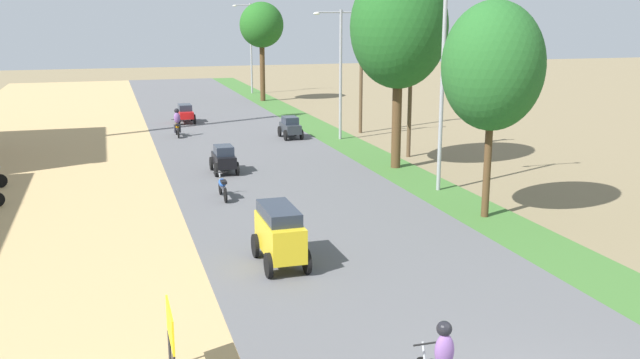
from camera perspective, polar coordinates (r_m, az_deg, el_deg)
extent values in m
cylinder|color=black|center=(31.46, -24.62, -0.10)|extent=(0.56, 0.06, 0.56)
cylinder|color=#262628|center=(14.65, -12.16, -13.37)|extent=(0.06, 0.06, 0.80)
cube|color=yellow|center=(13.88, -12.13, -11.50)|extent=(0.04, 1.30, 0.70)
cylinder|color=#4C351E|center=(24.79, 13.51, 1.55)|extent=(0.26, 0.26, 4.04)
ellipsoid|color=#215923|center=(24.36, 13.92, 8.98)|extent=(3.44, 3.44, 4.35)
cylinder|color=#4C351E|center=(32.23, 6.28, 5.24)|extent=(0.44, 0.44, 4.88)
ellipsoid|color=#1D541E|center=(31.93, 6.46, 12.27)|extent=(4.37, 4.37, 5.47)
cylinder|color=#4C351E|center=(58.06, -4.72, 8.94)|extent=(0.41, 0.41, 5.14)
ellipsoid|color=#1F581C|center=(57.90, -4.79, 12.47)|extent=(3.55, 3.55, 3.63)
cylinder|color=gray|center=(27.98, 9.93, 7.49)|extent=(0.16, 0.16, 8.36)
cylinder|color=gray|center=(39.54, 1.69, 8.47)|extent=(0.16, 0.16, 7.20)
cylinder|color=gray|center=(39.19, 0.73, 13.48)|extent=(1.40, 0.08, 0.08)
ellipsoid|color=silver|center=(38.98, -0.28, 13.38)|extent=(0.36, 0.20, 0.14)
cylinder|color=gray|center=(39.64, 2.71, 13.46)|extent=(1.40, 0.08, 0.08)
ellipsoid|color=silver|center=(39.88, 3.68, 13.35)|extent=(0.36, 0.20, 0.14)
cylinder|color=gray|center=(63.87, -5.64, 10.56)|extent=(0.16, 0.16, 7.92)
cylinder|color=gray|center=(63.68, -6.35, 13.97)|extent=(1.40, 0.08, 0.08)
ellipsoid|color=silver|center=(63.55, -6.99, 13.89)|extent=(0.36, 0.20, 0.14)
cylinder|color=gray|center=(63.95, -5.08, 13.99)|extent=(1.40, 0.08, 0.08)
ellipsoid|color=silver|center=(64.10, -4.45, 13.94)|extent=(0.36, 0.20, 0.14)
cylinder|color=brown|center=(34.93, 7.40, 8.35)|extent=(0.20, 0.20, 8.06)
cube|color=#473323|center=(34.81, 7.57, 14.14)|extent=(1.80, 0.10, 0.10)
cylinder|color=brown|center=(42.04, 3.39, 10.06)|extent=(0.20, 0.20, 9.26)
cube|color=gold|center=(19.64, -3.29, -4.62)|extent=(0.95, 2.40, 0.95)
cube|color=#232B38|center=(19.55, -3.39, -2.72)|extent=(0.87, 2.00, 0.35)
cylinder|color=black|center=(20.50, -5.31, -5.39)|extent=(0.12, 0.68, 0.68)
cylinder|color=black|center=(20.72, -2.40, -5.13)|extent=(0.12, 0.68, 0.68)
cylinder|color=black|center=(18.90, -4.24, -7.00)|extent=(0.12, 0.68, 0.68)
cylinder|color=black|center=(19.14, -1.09, -6.70)|extent=(0.12, 0.68, 0.68)
cube|color=black|center=(31.48, -7.85, 1.60)|extent=(0.84, 1.95, 0.50)
cube|color=#232B38|center=(31.34, -7.86, 2.39)|extent=(0.77, 1.10, 0.40)
cylinder|color=black|center=(32.15, -8.86, 1.30)|extent=(0.10, 0.60, 0.60)
cylinder|color=black|center=(32.29, -7.21, 1.40)|extent=(0.10, 0.60, 0.60)
cylinder|color=black|center=(30.79, -8.49, 0.78)|extent=(0.10, 0.60, 0.60)
cylinder|color=black|center=(30.93, -6.77, 0.90)|extent=(0.10, 0.60, 0.60)
cube|color=#282D33|center=(40.09, -2.43, 4.21)|extent=(0.84, 1.95, 0.50)
cube|color=#232B38|center=(40.07, -2.46, 4.86)|extent=(0.77, 1.10, 0.40)
cylinder|color=black|center=(39.58, -1.51, 3.69)|extent=(0.10, 0.60, 0.60)
cylinder|color=black|center=(39.35, -2.84, 3.62)|extent=(0.10, 0.60, 0.60)
cylinder|color=black|center=(40.92, -2.04, 4.00)|extent=(0.10, 0.60, 0.60)
cylinder|color=black|center=(40.69, -3.32, 3.94)|extent=(0.10, 0.60, 0.60)
cube|color=red|center=(46.75, -10.93, 5.27)|extent=(0.88, 2.25, 0.44)
cube|color=#232B38|center=(46.79, -10.97, 5.79)|extent=(0.81, 1.30, 0.40)
cylinder|color=black|center=(47.53, -11.62, 5.06)|extent=(0.11, 0.64, 0.64)
cylinder|color=black|center=(47.63, -10.43, 5.13)|extent=(0.11, 0.64, 0.64)
cylinder|color=black|center=(45.94, -11.42, 4.79)|extent=(0.11, 0.64, 0.64)
cylinder|color=black|center=(46.04, -10.19, 4.86)|extent=(0.11, 0.64, 0.64)
cylinder|color=black|center=(13.49, 8.70, -13.09)|extent=(0.54, 0.04, 0.04)
ellipsoid|color=#724C8C|center=(12.84, 10.11, -13.58)|extent=(0.36, 0.28, 0.64)
sphere|color=black|center=(12.70, 10.10, -11.89)|extent=(0.28, 0.28, 0.28)
cylinder|color=black|center=(27.67, -8.13, -0.66)|extent=(0.06, 0.56, 0.56)
cylinder|color=black|center=(26.48, -7.72, -1.28)|extent=(0.06, 0.56, 0.56)
cube|color=#333338|center=(27.03, -7.94, -0.60)|extent=(0.12, 1.12, 0.12)
ellipsoid|color=#1E4CA5|center=(27.07, -7.98, -0.27)|extent=(0.28, 0.64, 0.32)
cube|color=black|center=(26.70, -7.86, -0.19)|extent=(0.20, 0.44, 0.10)
cylinder|color=#A5A8AD|center=(27.55, -8.13, -0.15)|extent=(0.05, 0.26, 0.68)
cylinder|color=black|center=(27.41, -8.14, 0.58)|extent=(0.54, 0.04, 0.04)
cylinder|color=black|center=(42.12, -11.64, 3.98)|extent=(0.06, 0.56, 0.56)
cylinder|color=black|center=(40.90, -11.47, 3.71)|extent=(0.06, 0.56, 0.56)
cube|color=#333338|center=(41.48, -11.57, 4.09)|extent=(0.12, 1.12, 0.12)
ellipsoid|color=orange|center=(41.53, -11.59, 4.30)|extent=(0.28, 0.64, 0.32)
cube|color=black|center=(41.16, -11.55, 4.39)|extent=(0.20, 0.44, 0.10)
cylinder|color=#A5A8AD|center=(42.02, -11.65, 4.33)|extent=(0.05, 0.26, 0.68)
cylinder|color=black|center=(41.90, -11.66, 4.82)|extent=(0.54, 0.04, 0.04)
ellipsoid|color=#724C8C|center=(41.18, -11.58, 4.96)|extent=(0.36, 0.28, 0.64)
sphere|color=black|center=(41.17, -11.61, 5.51)|extent=(0.28, 0.28, 0.28)
cylinder|color=#2D2D38|center=(41.36, -11.75, 4.09)|extent=(0.12, 0.12, 0.48)
cylinder|color=#2D2D38|center=(41.39, -11.36, 4.11)|extent=(0.12, 0.12, 0.48)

